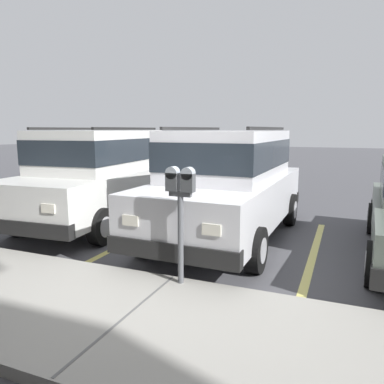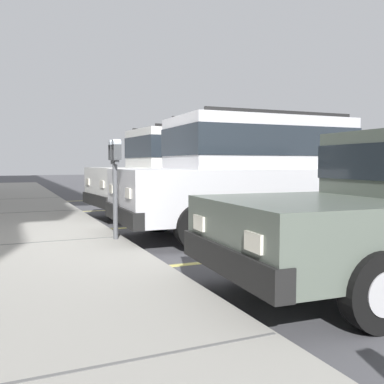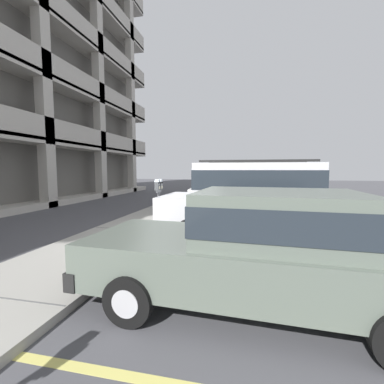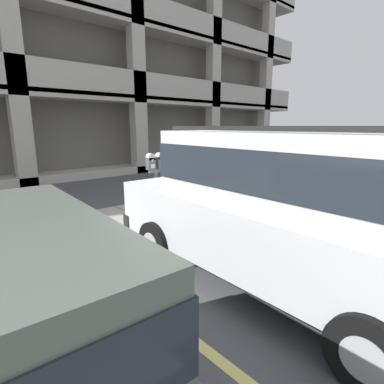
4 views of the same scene
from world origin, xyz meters
TOP-DOWN VIEW (x-y plane):
  - ground_plane at (0.00, 0.00)m, footprint 80.00×80.00m
  - sidewalk at (0.00, 1.30)m, footprint 40.00×2.20m
  - parking_stall_lines at (1.57, -1.40)m, footprint 12.69×4.80m
  - silver_suv at (-0.01, -2.14)m, footprint 2.09×4.82m
  - dark_hatchback at (2.90, -2.28)m, footprint 2.25×4.90m
  - parking_meter_near at (-0.17, 0.35)m, footprint 0.35×0.12m

SIDE VIEW (x-z plane):
  - ground_plane at x=0.00m, z-range -0.10..0.00m
  - parking_stall_lines at x=1.57m, z-range 0.00..0.01m
  - sidewalk at x=0.00m, z-range 0.00..0.12m
  - silver_suv at x=-0.01m, z-range 0.07..2.11m
  - dark_hatchback at x=2.90m, z-range 0.07..2.11m
  - parking_meter_near at x=-0.17m, z-range 0.47..1.91m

